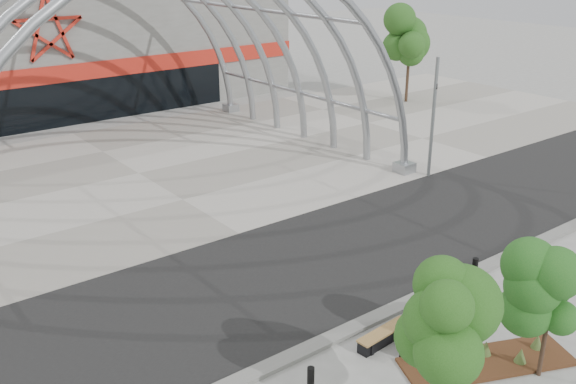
# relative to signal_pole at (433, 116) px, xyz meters

# --- Properties ---
(ground) EXTENTS (140.00, 140.00, 0.00)m
(ground) POSITION_rel_signal_pole_xyz_m (-10.56, -7.00, -2.87)
(ground) COLOR gray
(ground) RESTS_ON ground
(road) EXTENTS (140.00, 7.00, 0.02)m
(road) POSITION_rel_signal_pole_xyz_m (-10.56, -3.50, -2.86)
(road) COLOR black
(road) RESTS_ON ground
(forecourt) EXTENTS (60.00, 17.00, 0.04)m
(forecourt) POSITION_rel_signal_pole_xyz_m (-10.56, 8.50, -2.85)
(forecourt) COLOR gray
(forecourt) RESTS_ON ground
(kerb) EXTENTS (60.00, 0.50, 0.12)m
(kerb) POSITION_rel_signal_pole_xyz_m (-10.56, -7.25, -2.81)
(kerb) COLOR slate
(kerb) RESTS_ON ground
(arena_building) EXTENTS (34.00, 15.24, 8.00)m
(arena_building) POSITION_rel_signal_pole_xyz_m (-10.56, 26.45, 1.12)
(arena_building) COLOR slate
(arena_building) RESTS_ON ground
(vault_canopy) EXTENTS (20.80, 15.80, 20.36)m
(vault_canopy) POSITION_rel_signal_pole_xyz_m (-10.56, 8.50, -2.86)
(vault_canopy) COLOR #989CA2
(vault_canopy) RESTS_ON ground
(planting_bed) EXTENTS (4.68, 3.04, 0.48)m
(planting_bed) POSITION_rel_signal_pole_xyz_m (-9.91, -10.43, -2.76)
(planting_bed) COLOR #3D1F11
(planting_bed) RESTS_ON ground
(signal_pole) EXTENTS (0.24, 0.78, 5.50)m
(signal_pole) POSITION_rel_signal_pole_xyz_m (0.00, 0.00, 0.00)
(signal_pole) COLOR gray
(signal_pole) RESTS_ON ground
(street_tree_0) EXTENTS (1.73, 1.73, 3.96)m
(street_tree_0) POSITION_rel_signal_pole_xyz_m (-12.89, -11.18, -0.03)
(street_tree_0) COLOR black
(street_tree_0) RESTS_ON ground
(street_tree_1) EXTENTS (1.39, 1.39, 3.28)m
(street_tree_1) POSITION_rel_signal_pole_xyz_m (-9.24, -11.56, -0.52)
(street_tree_1) COLOR black
(street_tree_1) RESTS_ON ground
(bench_0) EXTENTS (1.84, 0.54, 0.38)m
(bench_0) POSITION_rel_signal_pole_xyz_m (-11.30, -8.20, -2.69)
(bench_0) COLOR black
(bench_0) RESTS_ON ground
(bench_1) EXTENTS (1.92, 1.00, 0.40)m
(bench_1) POSITION_rel_signal_pole_xyz_m (-10.59, -8.83, -2.68)
(bench_1) COLOR black
(bench_1) RESTS_ON ground
(bollard_1) EXTENTS (0.16, 0.16, 0.98)m
(bollard_1) POSITION_rel_signal_pole_xyz_m (-10.98, -8.84, -2.39)
(bollard_1) COLOR black
(bollard_1) RESTS_ON ground
(bollard_2) EXTENTS (0.17, 0.17, 1.03)m
(bollard_2) POSITION_rel_signal_pole_xyz_m (-10.19, -8.48, -2.36)
(bollard_2) COLOR black
(bollard_2) RESTS_ON ground
(bollard_3) EXTENTS (0.18, 0.18, 1.12)m
(bollard_3) POSITION_rel_signal_pole_xyz_m (-7.11, -7.92, -2.31)
(bollard_3) COLOR black
(bollard_3) RESTS_ON ground
(bollard_4) EXTENTS (0.15, 0.15, 0.93)m
(bollard_4) POSITION_rel_signal_pole_xyz_m (-7.28, -8.03, -2.41)
(bollard_4) COLOR black
(bollard_4) RESTS_ON ground
(bg_tree_1) EXTENTS (2.70, 2.70, 5.91)m
(bg_tree_1) POSITION_rel_signal_pole_xyz_m (10.44, 11.00, 1.37)
(bg_tree_1) COLOR #302116
(bg_tree_1) RESTS_ON ground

